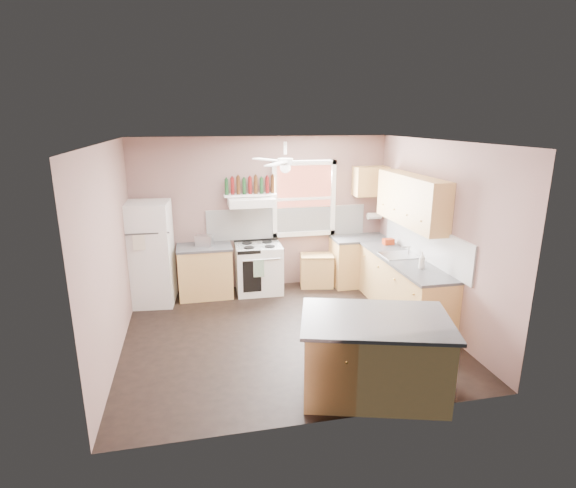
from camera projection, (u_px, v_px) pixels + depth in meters
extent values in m
plane|color=black|center=(286.00, 333.00, 6.47)|extent=(4.50, 4.50, 0.00)
plane|color=white|center=(285.00, 142.00, 5.75)|extent=(4.50, 4.50, 0.00)
cube|color=#7C5C56|center=(262.00, 214.00, 8.02)|extent=(4.50, 0.05, 2.70)
cube|color=#7C5C56|center=(437.00, 234.00, 6.57)|extent=(0.05, 4.00, 2.70)
cube|color=#7C5C56|center=(109.00, 253.00, 5.65)|extent=(0.05, 4.00, 2.70)
cube|color=white|center=(287.00, 222.00, 8.12)|extent=(2.90, 0.03, 0.55)
cube|color=white|center=(424.00, 241.00, 6.89)|extent=(0.03, 2.60, 0.55)
cube|color=brown|center=(304.00, 199.00, 8.06)|extent=(1.00, 0.02, 1.20)
cube|color=white|center=(304.00, 199.00, 8.04)|extent=(1.16, 0.07, 1.36)
cube|color=white|center=(149.00, 254.00, 7.34)|extent=(0.79, 0.77, 1.71)
cube|color=tan|center=(205.00, 272.00, 7.75)|extent=(0.90, 0.60, 0.86)
cube|color=#414143|center=(204.00, 247.00, 7.62)|extent=(0.92, 0.62, 0.04)
cube|color=silver|center=(204.00, 241.00, 7.61)|extent=(0.32, 0.24, 0.18)
cube|color=white|center=(259.00, 269.00, 7.93)|extent=(0.81, 0.66, 0.86)
cube|color=white|center=(251.00, 202.00, 7.64)|extent=(0.78, 0.50, 0.14)
cube|color=white|center=(250.00, 195.00, 7.73)|extent=(0.90, 0.26, 0.03)
cube|color=tan|center=(317.00, 271.00, 8.23)|extent=(0.65, 0.49, 0.59)
cube|color=tan|center=(359.00, 262.00, 8.31)|extent=(1.00, 0.60, 0.86)
cube|color=tan|center=(403.00, 288.00, 7.03)|extent=(0.60, 2.20, 0.86)
cube|color=#414143|center=(360.00, 238.00, 8.19)|extent=(1.02, 0.62, 0.04)
cube|color=#414143|center=(405.00, 260.00, 6.91)|extent=(0.62, 2.22, 0.04)
cube|color=silver|center=(399.00, 256.00, 7.10)|extent=(0.55, 0.45, 0.03)
cylinder|color=silver|center=(409.00, 251.00, 7.11)|extent=(0.03, 0.03, 0.14)
cube|color=tan|center=(411.00, 200.00, 6.89)|extent=(0.33, 1.80, 0.76)
cube|color=tan|center=(371.00, 181.00, 8.08)|extent=(0.60, 0.33, 0.52)
cylinder|color=white|center=(374.00, 216.00, 8.31)|extent=(0.26, 0.12, 0.12)
cube|color=tan|center=(374.00, 357.00, 4.99)|extent=(1.73, 1.35, 0.86)
cube|color=#414143|center=(376.00, 320.00, 4.87)|extent=(1.84, 1.46, 0.04)
cylinder|color=white|center=(285.00, 161.00, 5.81)|extent=(0.20, 0.20, 0.08)
imported|color=silver|center=(422.00, 261.00, 6.43)|extent=(0.11, 0.11, 0.25)
cube|color=#A62D0E|center=(388.00, 242.00, 7.70)|extent=(0.19, 0.13, 0.10)
cylinder|color=#143819|center=(227.00, 187.00, 7.60)|extent=(0.06, 0.06, 0.27)
cylinder|color=#590F0F|center=(232.00, 186.00, 7.62)|extent=(0.06, 0.06, 0.29)
cylinder|color=#3F230F|center=(238.00, 185.00, 7.64)|extent=(0.06, 0.06, 0.31)
cylinder|color=#143819|center=(244.00, 186.00, 7.66)|extent=(0.06, 0.06, 0.27)
cylinder|color=#590F0F|center=(250.00, 186.00, 7.68)|extent=(0.06, 0.06, 0.29)
cylinder|color=#3F230F|center=(256.00, 185.00, 7.70)|extent=(0.06, 0.06, 0.31)
cylinder|color=#143819|center=(262.00, 186.00, 7.73)|extent=(0.06, 0.06, 0.27)
cylinder|color=#590F0F|center=(267.00, 185.00, 7.74)|extent=(0.06, 0.06, 0.29)
cylinder|color=#3F230F|center=(273.00, 184.00, 7.76)|extent=(0.06, 0.06, 0.31)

